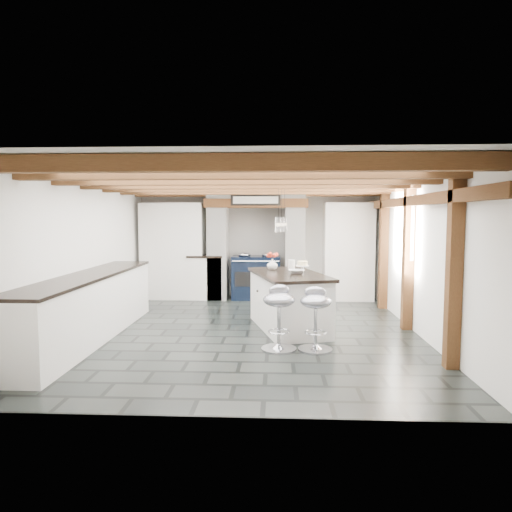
{
  "coord_description": "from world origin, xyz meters",
  "views": [
    {
      "loc": [
        0.43,
        -6.77,
        1.73
      ],
      "look_at": [
        0.1,
        0.4,
        1.1
      ],
      "focal_mm": 32.0,
      "sensor_mm": 36.0,
      "label": 1
    }
  ],
  "objects_px": {
    "kitchen_island": "(289,300)",
    "bar_stool_far": "(279,310)",
    "bar_stool_near": "(316,311)",
    "range_cooker": "(256,277)"
  },
  "relations": [
    {
      "from": "kitchen_island",
      "to": "bar_stool_far",
      "type": "height_order",
      "value": "kitchen_island"
    },
    {
      "from": "kitchen_island",
      "to": "bar_stool_near",
      "type": "xyz_separation_m",
      "value": [
        0.32,
        -1.14,
        0.07
      ]
    },
    {
      "from": "kitchen_island",
      "to": "range_cooker",
      "type": "bearing_deg",
      "value": 88.19
    },
    {
      "from": "kitchen_island",
      "to": "bar_stool_far",
      "type": "xyz_separation_m",
      "value": [
        -0.15,
        -1.14,
        0.08
      ]
    },
    {
      "from": "kitchen_island",
      "to": "bar_stool_far",
      "type": "bearing_deg",
      "value": -113.17
    },
    {
      "from": "range_cooker",
      "to": "kitchen_island",
      "type": "height_order",
      "value": "kitchen_island"
    },
    {
      "from": "bar_stool_near",
      "to": "range_cooker",
      "type": "bearing_deg",
      "value": 109.26
    },
    {
      "from": "range_cooker",
      "to": "kitchen_island",
      "type": "relative_size",
      "value": 0.52
    },
    {
      "from": "range_cooker",
      "to": "bar_stool_near",
      "type": "distance_m",
      "value": 3.79
    },
    {
      "from": "bar_stool_near",
      "to": "bar_stool_far",
      "type": "xyz_separation_m",
      "value": [
        -0.47,
        -0.0,
        0.01
      ]
    }
  ]
}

